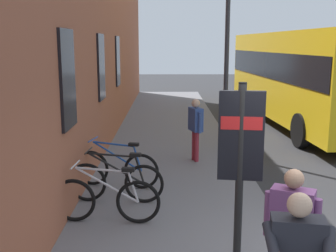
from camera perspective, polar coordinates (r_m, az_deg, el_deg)
ground at (r=11.47m, az=14.38°, el=-4.06°), size 60.00×60.00×0.00m
sidewalk_pavement at (r=13.03m, az=0.36°, el=-1.60°), size 24.00×3.50×0.12m
bicycle_beside_lamp at (r=6.82m, az=-8.50°, el=-9.98°), size 0.48×1.77×0.97m
bicycle_leaning_wall at (r=7.63m, az=-7.20°, el=-7.60°), size 0.48×1.77×0.97m
bicycle_nearest_sign at (r=8.41m, az=-7.09°, el=-5.78°), size 0.56×1.74×0.97m
transit_info_sign at (r=5.11m, az=9.96°, el=-3.02°), size 0.15×0.56×2.40m
city_bus at (r=15.89m, az=17.80°, el=6.99°), size 10.63×3.13×3.35m
pedestrian_crossing_street at (r=4.76m, az=16.63°, el=-12.73°), size 0.40×0.54×1.56m
pedestrian_by_facade at (r=10.09m, az=3.83°, el=0.36°), size 0.56×0.36×1.53m
street_lamp at (r=11.10m, az=8.17°, el=12.78°), size 0.28×0.28×5.34m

